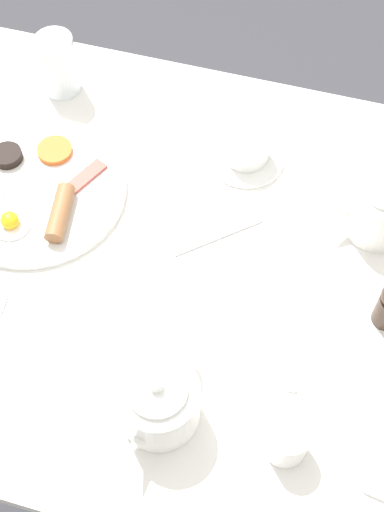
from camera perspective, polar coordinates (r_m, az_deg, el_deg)
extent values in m
plane|color=#333338|center=(1.86, 0.00, -12.72)|extent=(8.00, 8.00, 0.00)
cube|color=silver|center=(1.17, 0.00, -0.89)|extent=(0.86, 1.11, 0.03)
cylinder|color=brown|center=(1.81, -12.29, 6.68)|extent=(0.04, 0.04, 0.74)
cylinder|color=white|center=(1.26, -12.47, 5.22)|extent=(0.32, 0.32, 0.01)
cylinder|color=white|center=(1.22, -14.26, 2.49)|extent=(0.07, 0.07, 0.00)
sphere|color=yellow|center=(1.21, -14.37, 2.78)|extent=(0.03, 0.03, 0.03)
cylinder|color=brown|center=(1.20, -10.52, 3.42)|extent=(0.11, 0.05, 0.03)
cube|color=#B74C42|center=(1.25, -8.80, 6.05)|extent=(0.10, 0.07, 0.01)
cylinder|color=#D16023|center=(1.29, -10.93, 8.30)|extent=(0.06, 0.06, 0.01)
cylinder|color=black|center=(1.30, -14.56, 7.79)|extent=(0.05, 0.05, 0.02)
cylinder|color=white|center=(1.01, -2.68, -11.64)|extent=(0.11, 0.11, 0.09)
cylinder|color=white|center=(0.96, -2.81, -10.61)|extent=(0.08, 0.08, 0.01)
sphere|color=white|center=(0.95, -2.84, -10.34)|extent=(0.02, 0.02, 0.02)
cone|color=white|center=(0.98, -4.75, -15.06)|extent=(0.06, 0.03, 0.05)
torus|color=white|center=(1.02, -1.06, -8.70)|extent=(0.08, 0.02, 0.08)
cylinder|color=white|center=(1.20, 14.96, 3.71)|extent=(0.11, 0.11, 0.09)
cone|color=white|center=(1.17, 11.67, 3.68)|extent=(0.04, 0.06, 0.05)
cylinder|color=white|center=(1.28, 4.36, 7.85)|extent=(0.14, 0.14, 0.01)
cylinder|color=white|center=(1.25, 4.45, 8.76)|extent=(0.08, 0.08, 0.06)
cylinder|color=olive|center=(1.26, 4.43, 8.53)|extent=(0.07, 0.07, 0.04)
torus|color=white|center=(1.28, 4.94, 10.12)|extent=(0.04, 0.01, 0.04)
cylinder|color=white|center=(1.37, -10.66, 14.83)|extent=(0.07, 0.07, 0.12)
cylinder|color=white|center=(1.01, 7.62, -14.43)|extent=(0.06, 0.06, 0.07)
torus|color=white|center=(1.02, 8.00, -12.72)|extent=(0.05, 0.01, 0.05)
cube|color=silver|center=(1.18, 2.07, 1.65)|extent=(0.12, 0.13, 0.00)
cube|color=silver|center=(1.10, 7.84, -6.95)|extent=(0.15, 0.05, 0.00)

